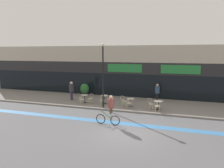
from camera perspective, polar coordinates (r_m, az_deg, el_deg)
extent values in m
plane|color=#5B5B60|center=(13.18, 3.42, -12.82)|extent=(120.00, 120.00, 0.00)
cube|color=slate|center=(19.95, 8.85, -5.41)|extent=(40.00, 5.50, 0.12)
cube|color=#B2A899|center=(24.18, 10.88, 3.32)|extent=(40.00, 4.00, 5.45)
cube|color=black|center=(22.41, 10.11, -0.65)|extent=(38.80, 0.10, 2.40)
cube|color=#232326|center=(22.23, 10.24, 3.94)|extent=(39.20, 0.14, 1.20)
cube|color=#237A38|center=(22.72, 3.27, 4.15)|extent=(3.66, 0.08, 0.84)
cube|color=#237A38|center=(21.93, 17.40, 3.64)|extent=(3.66, 0.08, 0.84)
cube|color=#3D7AB7|center=(14.77, 5.20, -10.46)|extent=(36.00, 0.70, 0.01)
cylinder|color=black|center=(20.43, -7.12, -4.84)|extent=(0.36, 0.36, 0.02)
cylinder|color=black|center=(20.35, -7.14, -3.90)|extent=(0.07, 0.07, 0.71)
cylinder|color=silver|center=(20.28, -7.16, -2.89)|extent=(0.65, 0.65, 0.02)
cylinder|color=black|center=(20.00, -1.94, -5.07)|extent=(0.38, 0.38, 0.02)
cylinder|color=black|center=(19.92, -1.95, -4.08)|extent=(0.07, 0.07, 0.73)
cylinder|color=silver|center=(19.84, -1.95, -3.02)|extent=(0.68, 0.68, 0.02)
cylinder|color=black|center=(18.93, 4.85, -5.86)|extent=(0.36, 0.36, 0.02)
cylinder|color=black|center=(18.85, 4.86, -4.89)|extent=(0.07, 0.07, 0.68)
cylinder|color=silver|center=(18.77, 4.88, -3.83)|extent=(0.66, 0.66, 0.02)
cylinder|color=black|center=(18.27, 11.95, -6.53)|extent=(0.42, 0.42, 0.02)
cylinder|color=black|center=(18.19, 11.98, -5.49)|extent=(0.07, 0.07, 0.70)
cylinder|color=silver|center=(18.11, 12.02, -4.37)|extent=(0.76, 0.76, 0.02)
cylinder|color=beige|center=(19.85, -7.83, -3.99)|extent=(0.44, 0.44, 0.03)
cylinder|color=beige|center=(20.08, -8.06, -4.51)|extent=(0.03, 0.03, 0.42)
cylinder|color=beige|center=(19.99, -7.30, -4.56)|extent=(0.03, 0.03, 0.42)
cylinder|color=beige|center=(19.82, -8.33, -4.69)|extent=(0.03, 0.03, 0.42)
cylinder|color=beige|center=(19.73, -7.57, -4.73)|extent=(0.03, 0.03, 0.42)
torus|color=beige|center=(19.64, -8.01, -3.34)|extent=(0.08, 0.41, 0.41)
cylinder|color=beige|center=(19.73, -8.47, -3.70)|extent=(0.03, 0.03, 0.23)
cylinder|color=beige|center=(19.61, -7.53, -3.75)|extent=(0.03, 0.03, 0.23)
cylinder|color=beige|center=(20.11, -5.73, -3.80)|extent=(0.43, 0.43, 0.03)
cylinder|color=beige|center=(20.10, -6.26, -4.46)|extent=(0.03, 0.03, 0.42)
cylinder|color=beige|center=(20.34, -5.88, -4.31)|extent=(0.03, 0.03, 0.42)
cylinder|color=beige|center=(19.97, -5.55, -4.54)|extent=(0.03, 0.03, 0.42)
cylinder|color=beige|center=(20.21, -5.18, -4.38)|extent=(0.03, 0.03, 0.42)
torus|color=beige|center=(19.98, -5.31, -3.10)|extent=(0.41, 0.06, 0.41)
cylinder|color=beige|center=(19.86, -5.53, -3.57)|extent=(0.03, 0.03, 0.23)
cylinder|color=beige|center=(20.15, -5.07, -3.39)|extent=(0.03, 0.03, 0.23)
cylinder|color=beige|center=(19.40, -2.51, -4.20)|extent=(0.42, 0.42, 0.03)
cylinder|color=beige|center=(19.63, -2.71, -4.73)|extent=(0.03, 0.03, 0.42)
cylinder|color=beige|center=(19.52, -1.96, -4.80)|extent=(0.03, 0.03, 0.42)
cylinder|color=beige|center=(19.39, -3.06, -4.90)|extent=(0.03, 0.03, 0.42)
cylinder|color=beige|center=(19.27, -2.30, -4.97)|extent=(0.03, 0.03, 0.42)
torus|color=beige|center=(19.20, -2.73, -3.54)|extent=(0.05, 0.41, 0.41)
cylinder|color=beige|center=(19.30, -3.19, -3.89)|extent=(0.03, 0.03, 0.23)
cylinder|color=beige|center=(19.16, -2.26, -3.98)|extent=(0.03, 0.03, 0.23)
cylinder|color=beige|center=(18.31, 4.46, -4.98)|extent=(0.43, 0.43, 0.03)
cylinder|color=beige|center=(18.53, 4.18, -5.53)|extent=(0.03, 0.03, 0.42)
cylinder|color=beige|center=(18.45, 5.01, -5.60)|extent=(0.03, 0.03, 0.42)
cylinder|color=beige|center=(18.28, 3.90, -5.72)|extent=(0.03, 0.03, 0.42)
cylinder|color=beige|center=(18.19, 4.73, -5.80)|extent=(0.03, 0.03, 0.42)
torus|color=beige|center=(18.09, 4.30, -4.28)|extent=(0.06, 0.41, 0.41)
cylinder|color=beige|center=(18.18, 3.78, -4.65)|extent=(0.03, 0.03, 0.23)
cylinder|color=beige|center=(18.07, 4.81, -4.74)|extent=(0.03, 0.03, 0.23)
cylinder|color=beige|center=(18.96, 3.25, -4.50)|extent=(0.41, 0.41, 0.03)
cylinder|color=beige|center=(19.11, 3.77, -5.10)|extent=(0.03, 0.03, 0.42)
cylinder|color=beige|center=(18.84, 3.53, -5.29)|extent=(0.03, 0.03, 0.42)
cylinder|color=beige|center=(19.18, 2.96, -5.04)|extent=(0.03, 0.03, 0.42)
cylinder|color=beige|center=(18.92, 2.71, -5.23)|extent=(0.03, 0.03, 0.42)
torus|color=beige|center=(18.96, 2.76, -3.69)|extent=(0.41, 0.04, 0.41)
cylinder|color=beige|center=(19.14, 2.91, -3.99)|extent=(0.03, 0.03, 0.23)
cylinder|color=beige|center=(18.82, 2.60, -4.20)|extent=(0.03, 0.03, 0.23)
cylinder|color=beige|center=(17.64, 11.78, -5.64)|extent=(0.42, 0.42, 0.03)
cylinder|color=beige|center=(17.85, 11.39, -6.21)|extent=(0.03, 0.03, 0.42)
cylinder|color=beige|center=(17.80, 12.29, -6.27)|extent=(0.03, 0.03, 0.42)
cylinder|color=beige|center=(17.58, 11.23, -6.43)|extent=(0.03, 0.03, 0.42)
cylinder|color=beige|center=(17.54, 12.14, -6.49)|extent=(0.03, 0.03, 0.42)
torus|color=beige|center=(17.41, 11.71, -4.93)|extent=(0.05, 0.41, 0.41)
cylinder|color=beige|center=(17.47, 11.15, -5.32)|extent=(0.03, 0.03, 0.23)
cylinder|color=beige|center=(17.42, 12.26, -5.40)|extent=(0.03, 0.03, 0.23)
cylinder|color=beige|center=(18.23, 10.26, -5.14)|extent=(0.40, 0.40, 0.03)
cylinder|color=beige|center=(18.40, 10.75, -5.75)|extent=(0.03, 0.03, 0.42)
cylinder|color=beige|center=(18.13, 10.62, -5.96)|extent=(0.03, 0.03, 0.42)
cylinder|color=beige|center=(18.44, 9.88, -5.70)|extent=(0.03, 0.03, 0.42)
cylinder|color=beige|center=(18.17, 9.74, -5.90)|extent=(0.03, 0.03, 0.42)
torus|color=beige|center=(18.20, 9.76, -4.30)|extent=(0.41, 0.03, 0.41)
cylinder|color=beige|center=(18.39, 9.83, -4.60)|extent=(0.03, 0.03, 0.23)
cylinder|color=beige|center=(18.07, 9.66, -4.84)|extent=(0.03, 0.03, 0.23)
cylinder|color=#232326|center=(23.66, -7.16, -2.61)|extent=(0.57, 0.57, 0.37)
ellipsoid|color=#28662D|center=(23.56, -7.19, -1.25)|extent=(0.91, 0.91, 1.09)
cylinder|color=black|center=(18.11, -2.37, 1.74)|extent=(0.12, 0.12, 5.13)
sphere|color=beige|center=(18.00, -2.42, 10.14)|extent=(0.26, 0.26, 0.26)
torus|color=black|center=(14.80, -2.97, -9.08)|extent=(0.66, 0.07, 0.66)
torus|color=black|center=(14.46, 0.80, -9.50)|extent=(0.66, 0.07, 0.66)
cylinder|color=#2D753D|center=(14.56, -1.30, -8.23)|extent=(0.79, 0.06, 0.59)
cylinder|color=#2D753D|center=(14.48, -0.27, -8.52)|extent=(0.04, 0.04, 0.46)
cylinder|color=#2D753D|center=(14.62, -2.80, -7.02)|extent=(0.04, 0.48, 0.03)
cylinder|color=#4C3D2D|center=(14.30, -0.38, -7.07)|extent=(0.14, 0.14, 0.34)
cylinder|color=#4C3D2D|center=(14.44, -0.17, -6.91)|extent=(0.14, 0.14, 0.34)
cylinder|color=brown|center=(14.25, -0.27, -5.12)|extent=(0.41, 0.41, 0.62)
sphere|color=tan|center=(14.16, -0.28, -3.44)|extent=(0.23, 0.23, 0.23)
cylinder|color=#382D47|center=(21.79, -10.38, -3.01)|extent=(0.17, 0.17, 0.83)
cylinder|color=#382D47|center=(21.64, -10.62, -3.09)|extent=(0.17, 0.17, 0.83)
cylinder|color=#2D2D33|center=(21.58, -10.55, -1.03)|extent=(0.48, 0.48, 0.72)
sphere|color=beige|center=(21.51, -10.59, 0.27)|extent=(0.27, 0.27, 0.27)
cylinder|color=black|center=(21.29, 11.63, -3.40)|extent=(0.18, 0.18, 0.76)
cylinder|color=black|center=(21.45, 11.77, -3.33)|extent=(0.18, 0.18, 0.76)
cylinder|color=#334C70|center=(21.24, 11.75, -1.49)|extent=(0.51, 0.51, 0.66)
sphere|color=tan|center=(21.17, 11.79, -0.28)|extent=(0.25, 0.25, 0.25)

